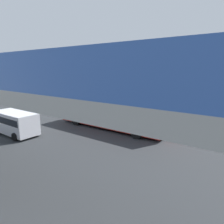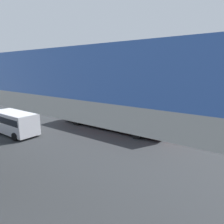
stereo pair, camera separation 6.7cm
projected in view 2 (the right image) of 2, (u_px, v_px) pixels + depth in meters
ground at (114, 127)px, 20.76m from camera, size 80.00×80.00×0.00m
city_bus at (111, 110)px, 20.10m from camera, size 11.54×2.85×3.15m
parked_van at (15, 122)px, 18.34m from camera, size 4.80×2.17×2.05m
bicycle_black at (35, 116)px, 23.85m from camera, size 1.77×0.44×0.96m
bicycle_orange at (18, 116)px, 24.03m from camera, size 1.77×0.44×0.96m
bicycle_red at (26, 114)px, 25.32m from camera, size 1.77×0.44×0.96m
pedestrian at (83, 107)px, 27.17m from camera, size 0.38×0.38×1.79m
traffic_sign at (112, 103)px, 23.70m from camera, size 0.08×0.60×2.80m
lane_dash_leftmost at (164, 127)px, 21.00m from camera, size 2.00×0.20×0.01m
lane_dash_left at (131, 121)px, 23.32m from camera, size 2.00×0.20×0.01m
lane_dash_centre at (104, 116)px, 25.64m from camera, size 2.00×0.20×0.01m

